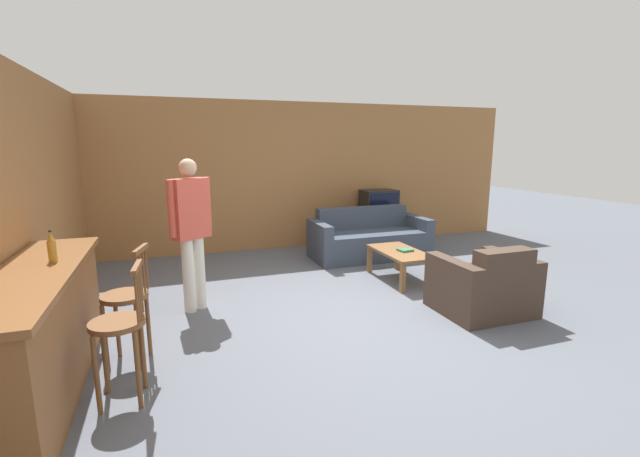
{
  "coord_description": "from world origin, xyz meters",
  "views": [
    {
      "loc": [
        -1.82,
        -3.99,
        1.86
      ],
      "look_at": [
        -0.11,
        0.83,
        0.85
      ],
      "focal_mm": 24.0,
      "sensor_mm": 36.0,
      "label": 1
    }
  ],
  "objects_px": {
    "tv": "(379,203)",
    "book_on_table": "(405,250)",
    "bar_chair_near": "(120,332)",
    "couch_far": "(369,239)",
    "coffee_table": "(400,255)",
    "person_by_window": "(191,226)",
    "bar_chair_mid": "(127,304)",
    "armchair_near": "(484,287)",
    "bottle": "(52,247)",
    "tv_unit": "(378,229)"
  },
  "relations": [
    {
      "from": "bar_chair_mid",
      "to": "book_on_table",
      "type": "height_order",
      "value": "bar_chair_mid"
    },
    {
      "from": "tv_unit",
      "to": "tv",
      "type": "height_order",
      "value": "tv"
    },
    {
      "from": "tv_unit",
      "to": "couch_far",
      "type": "bearing_deg",
      "value": -126.05
    },
    {
      "from": "bar_chair_near",
      "to": "bottle",
      "type": "distance_m",
      "value": 0.9
    },
    {
      "from": "bar_chair_mid",
      "to": "coffee_table",
      "type": "height_order",
      "value": "bar_chair_mid"
    },
    {
      "from": "tv",
      "to": "book_on_table",
      "type": "height_order",
      "value": "tv"
    },
    {
      "from": "bar_chair_mid",
      "to": "book_on_table",
      "type": "distance_m",
      "value": 3.62
    },
    {
      "from": "armchair_near",
      "to": "tv",
      "type": "height_order",
      "value": "tv"
    },
    {
      "from": "bar_chair_near",
      "to": "armchair_near",
      "type": "xyz_separation_m",
      "value": [
        3.64,
        0.49,
        -0.24
      ]
    },
    {
      "from": "armchair_near",
      "to": "tv_unit",
      "type": "height_order",
      "value": "armchair_near"
    },
    {
      "from": "tv_unit",
      "to": "person_by_window",
      "type": "xyz_separation_m",
      "value": [
        -3.49,
        -2.29,
        0.7
      ]
    },
    {
      "from": "armchair_near",
      "to": "bottle",
      "type": "height_order",
      "value": "bottle"
    },
    {
      "from": "bar_chair_near",
      "to": "tv",
      "type": "bearing_deg",
      "value": 43.96
    },
    {
      "from": "bar_chair_mid",
      "to": "couch_far",
      "type": "xyz_separation_m",
      "value": [
        3.5,
        2.55,
        -0.24
      ]
    },
    {
      "from": "bar_chair_near",
      "to": "armchair_near",
      "type": "relative_size",
      "value": 1.07
    },
    {
      "from": "bar_chair_mid",
      "to": "bar_chair_near",
      "type": "bearing_deg",
      "value": -89.96
    },
    {
      "from": "bar_chair_near",
      "to": "armchair_near",
      "type": "distance_m",
      "value": 3.68
    },
    {
      "from": "coffee_table",
      "to": "person_by_window",
      "type": "height_order",
      "value": "person_by_window"
    },
    {
      "from": "bar_chair_mid",
      "to": "couch_far",
      "type": "bearing_deg",
      "value": 36.07
    },
    {
      "from": "tv",
      "to": "bottle",
      "type": "bearing_deg",
      "value": -143.22
    },
    {
      "from": "coffee_table",
      "to": "tv_unit",
      "type": "height_order",
      "value": "tv_unit"
    },
    {
      "from": "bar_chair_mid",
      "to": "armchair_near",
      "type": "xyz_separation_m",
      "value": [
        3.64,
        -0.09,
        -0.24
      ]
    },
    {
      "from": "coffee_table",
      "to": "armchair_near",
      "type": "bearing_deg",
      "value": -77.93
    },
    {
      "from": "couch_far",
      "to": "book_on_table",
      "type": "distance_m",
      "value": 1.34
    },
    {
      "from": "bar_chair_mid",
      "to": "armchair_near",
      "type": "bearing_deg",
      "value": -1.4
    },
    {
      "from": "couch_far",
      "to": "armchair_near",
      "type": "bearing_deg",
      "value": -86.98
    },
    {
      "from": "bar_chair_near",
      "to": "couch_far",
      "type": "bearing_deg",
      "value": 41.83
    },
    {
      "from": "tv_unit",
      "to": "tv",
      "type": "distance_m",
      "value": 0.51
    },
    {
      "from": "couch_far",
      "to": "bar_chair_near",
      "type": "bearing_deg",
      "value": -138.17
    },
    {
      "from": "couch_far",
      "to": "person_by_window",
      "type": "relative_size",
      "value": 1.13
    },
    {
      "from": "coffee_table",
      "to": "bar_chair_near",
      "type": "bearing_deg",
      "value": -151.3
    },
    {
      "from": "bar_chair_near",
      "to": "couch_far",
      "type": "xyz_separation_m",
      "value": [
        3.5,
        3.13,
        -0.24
      ]
    },
    {
      "from": "person_by_window",
      "to": "couch_far",
      "type": "bearing_deg",
      "value": 26.94
    },
    {
      "from": "armchair_near",
      "to": "person_by_window",
      "type": "bearing_deg",
      "value": 159.0
    },
    {
      "from": "bottle",
      "to": "book_on_table",
      "type": "xyz_separation_m",
      "value": [
        3.89,
        1.28,
        -0.65
      ]
    },
    {
      "from": "coffee_table",
      "to": "book_on_table",
      "type": "distance_m",
      "value": 0.1
    },
    {
      "from": "tv_unit",
      "to": "person_by_window",
      "type": "distance_m",
      "value": 4.24
    },
    {
      "from": "bar_chair_near",
      "to": "coffee_table",
      "type": "bearing_deg",
      "value": 28.7
    },
    {
      "from": "book_on_table",
      "to": "bottle",
      "type": "bearing_deg",
      "value": -161.82
    },
    {
      "from": "armchair_near",
      "to": "couch_far",
      "type": "bearing_deg",
      "value": 93.02
    },
    {
      "from": "bar_chair_mid",
      "to": "tv_unit",
      "type": "xyz_separation_m",
      "value": [
        4.1,
        3.37,
        -0.26
      ]
    },
    {
      "from": "couch_far",
      "to": "tv",
      "type": "height_order",
      "value": "tv"
    },
    {
      "from": "tv",
      "to": "bar_chair_near",
      "type": "bearing_deg",
      "value": -136.04
    },
    {
      "from": "bottle",
      "to": "armchair_near",
      "type": "bearing_deg",
      "value": -0.44
    },
    {
      "from": "armchair_near",
      "to": "bar_chair_near",
      "type": "bearing_deg",
      "value": -172.26
    },
    {
      "from": "bar_chair_mid",
      "to": "tv",
      "type": "distance_m",
      "value": 5.31
    },
    {
      "from": "bar_chair_near",
      "to": "book_on_table",
      "type": "relative_size",
      "value": 5.17
    },
    {
      "from": "bar_chair_near",
      "to": "bottle",
      "type": "xyz_separation_m",
      "value": [
        -0.48,
        0.53,
        0.54
      ]
    },
    {
      "from": "armchair_near",
      "to": "book_on_table",
      "type": "xyz_separation_m",
      "value": [
        -0.23,
        1.31,
        0.13
      ]
    },
    {
      "from": "tv_unit",
      "to": "tv",
      "type": "relative_size",
      "value": 1.78
    }
  ]
}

